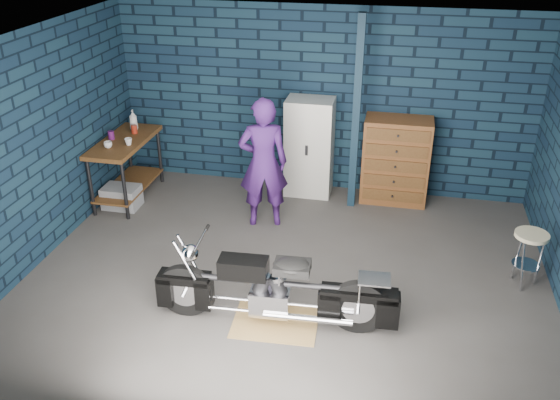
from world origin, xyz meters
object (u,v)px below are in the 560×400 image
at_px(motorcycle, 275,285).
at_px(person, 263,163).
at_px(workbench, 127,169).
at_px(tool_chest, 396,161).
at_px(locker, 309,147).
at_px(storage_bin, 122,197).
at_px(shop_stool, 527,259).

distance_m(motorcycle, person, 2.20).
xyz_separation_m(workbench, tool_chest, (3.81, 0.72, 0.17)).
bearing_deg(locker, storage_bin, -158.02).
bearing_deg(person, workbench, -24.57).
height_order(storage_bin, tool_chest, tool_chest).
bearing_deg(storage_bin, person, -0.94).
xyz_separation_m(workbench, locker, (2.55, 0.72, 0.27)).
height_order(workbench, tool_chest, tool_chest).
height_order(storage_bin, shop_stool, shop_stool).
xyz_separation_m(storage_bin, locker, (2.53, 1.02, 0.57)).
bearing_deg(shop_stool, motorcycle, -154.42).
relative_size(person, tool_chest, 1.42).
xyz_separation_m(person, shop_stool, (3.23, -0.81, -0.55)).
bearing_deg(tool_chest, storage_bin, -164.89).
xyz_separation_m(tool_chest, shop_stool, (1.55, -1.87, -0.29)).
bearing_deg(motorcycle, workbench, 135.65).
relative_size(tool_chest, shop_stool, 1.85).
distance_m(storage_bin, locker, 2.79).
distance_m(person, shop_stool, 3.38).
distance_m(storage_bin, shop_stool, 5.40).
bearing_deg(locker, shop_stool, -33.77).
relative_size(motorcycle, shop_stool, 3.15).
distance_m(motorcycle, locker, 3.14).
xyz_separation_m(motorcycle, tool_chest, (1.08, 3.13, 0.15)).
bearing_deg(motorcycle, person, 103.49).
relative_size(workbench, shop_stool, 2.08).
bearing_deg(person, tool_chest, -163.46).
distance_m(person, locker, 1.15).
xyz_separation_m(storage_bin, shop_stool, (5.33, -0.85, 0.18)).
bearing_deg(tool_chest, person, -147.92).
height_order(motorcycle, locker, locker).
bearing_deg(tool_chest, workbench, -169.29).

